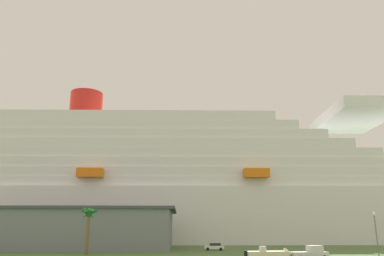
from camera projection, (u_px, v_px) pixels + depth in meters
ground_plane at (196, 249)px, 94.97m from camera, size 600.00×600.00×0.00m
cruise_ship at (172, 191)px, 135.73m from camera, size 265.94×48.12×60.54m
terminal_building at (56, 229)px, 94.79m from camera, size 60.51×31.80×9.57m
pickup_truck at (310, 253)px, 57.95m from camera, size 5.77×2.71×2.20m
small_boat_on_trailer at (271, 255)px, 56.89m from camera, size 8.53×2.61×2.15m
palm_tree at (89, 218)px, 72.64m from camera, size 3.01×2.97×8.55m
street_lamp at (376, 227)px, 65.37m from camera, size 0.56×0.56×7.46m
parked_car_white_van at (215, 247)px, 87.26m from camera, size 4.71×2.56×1.58m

